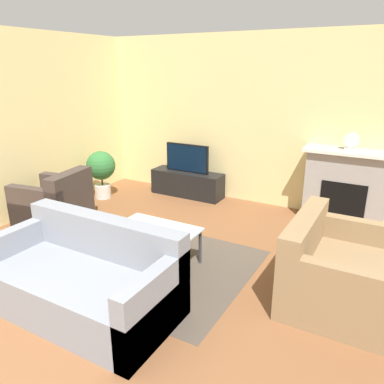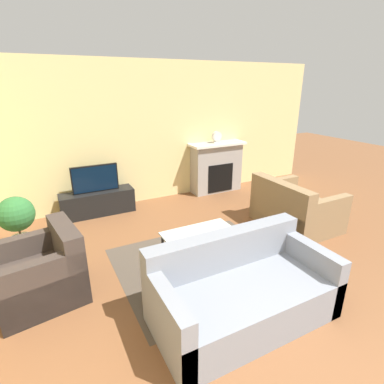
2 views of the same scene
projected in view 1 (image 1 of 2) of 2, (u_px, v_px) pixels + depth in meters
wall_back at (248, 121)px, 6.06m from camera, size 8.23×0.06×2.70m
area_rug at (155, 264)px, 4.36m from camera, size 2.16×1.90×0.00m
fireplace at (346, 185)px, 5.37m from camera, size 1.23×0.43×1.08m
tv_stand at (187, 184)px, 6.62m from camera, size 1.29×0.38×0.44m
tv at (187, 158)px, 6.47m from camera, size 0.81×0.06×0.49m
couch_sectional at (84, 280)px, 3.50m from camera, size 1.82×0.92×0.82m
couch_loveseat at (337, 273)px, 3.62m from camera, size 0.98×1.25×0.82m
armchair_by_window at (55, 206)px, 5.33m from camera, size 0.97×0.92×0.82m
coffee_table at (153, 234)px, 4.22m from camera, size 0.96×0.70×0.44m
potted_plant at (101, 169)px, 6.41m from camera, size 0.49×0.49×0.83m
mantel_clock at (351, 141)px, 5.18m from camera, size 0.21×0.07×0.24m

